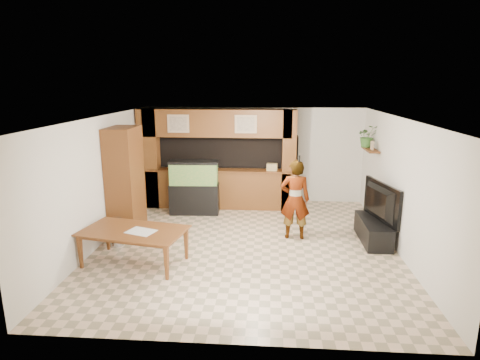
# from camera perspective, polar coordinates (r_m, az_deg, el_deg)

# --- Properties ---
(floor) EXTENTS (6.50, 6.50, 0.00)m
(floor) POSITION_cam_1_polar(r_m,az_deg,el_deg) (8.39, 0.88, -9.17)
(floor) COLOR #C8A98B
(floor) RESTS_ON ground
(ceiling) EXTENTS (6.50, 6.50, 0.00)m
(ceiling) POSITION_cam_1_polar(r_m,az_deg,el_deg) (7.75, 0.95, 8.81)
(ceiling) COLOR white
(ceiling) RESTS_ON wall_back
(wall_back) EXTENTS (6.00, 0.00, 6.00)m
(wall_back) POSITION_cam_1_polar(r_m,az_deg,el_deg) (11.15, 1.89, 3.59)
(wall_back) COLOR silver
(wall_back) RESTS_ON floor
(wall_left) EXTENTS (0.00, 6.50, 6.50)m
(wall_left) POSITION_cam_1_polar(r_m,az_deg,el_deg) (8.67, -19.29, -0.14)
(wall_left) COLOR silver
(wall_left) RESTS_ON floor
(wall_right) EXTENTS (0.00, 6.50, 6.50)m
(wall_right) POSITION_cam_1_polar(r_m,az_deg,el_deg) (8.36, 21.91, -0.87)
(wall_right) COLOR silver
(wall_right) RESTS_ON floor
(partition) EXTENTS (4.20, 0.99, 2.60)m
(partition) POSITION_cam_1_polar(r_m,az_deg,el_deg) (10.62, -3.38, 3.14)
(partition) COLOR brown
(partition) RESTS_ON floor
(wall_clock) EXTENTS (0.05, 0.25, 0.25)m
(wall_clock) POSITION_cam_1_polar(r_m,az_deg,el_deg) (9.45, -17.02, 4.84)
(wall_clock) COLOR black
(wall_clock) RESTS_ON wall_left
(wall_shelf) EXTENTS (0.25, 0.90, 0.04)m
(wall_shelf) POSITION_cam_1_polar(r_m,az_deg,el_deg) (10.08, 18.04, 4.14)
(wall_shelf) COLOR brown
(wall_shelf) RESTS_ON wall_right
(pantry_cabinet) EXTENTS (0.58, 0.96, 2.34)m
(pantry_cabinet) POSITION_cam_1_polar(r_m,az_deg,el_deg) (9.14, -16.01, -0.06)
(pantry_cabinet) COLOR brown
(pantry_cabinet) RESTS_ON floor
(trash_can) EXTENTS (0.31, 0.31, 0.56)m
(trash_can) POSITION_cam_1_polar(r_m,az_deg,el_deg) (8.65, -17.25, -7.09)
(trash_can) COLOR #B2B2B7
(trash_can) RESTS_ON floor
(aquarium) EXTENTS (1.23, 0.46, 1.36)m
(aquarium) POSITION_cam_1_polar(r_m,az_deg,el_deg) (10.18, -6.52, -1.13)
(aquarium) COLOR black
(aquarium) RESTS_ON floor
(tv_stand) EXTENTS (0.50, 1.37, 0.46)m
(tv_stand) POSITION_cam_1_polar(r_m,az_deg,el_deg) (8.94, 18.38, -6.84)
(tv_stand) COLOR black
(tv_stand) RESTS_ON floor
(television) EXTENTS (0.50, 1.40, 0.80)m
(television) POSITION_cam_1_polar(r_m,az_deg,el_deg) (8.75, 18.69, -2.97)
(television) COLOR black
(television) RESTS_ON tv_stand
(photo_frame) EXTENTS (0.05, 0.16, 0.20)m
(photo_frame) POSITION_cam_1_polar(r_m,az_deg,el_deg) (9.91, 18.29, 4.68)
(photo_frame) COLOR tan
(photo_frame) RESTS_ON wall_shelf
(potted_plant) EXTENTS (0.54, 0.48, 0.54)m
(potted_plant) POSITION_cam_1_polar(r_m,az_deg,el_deg) (10.28, 17.67, 5.97)
(potted_plant) COLOR #386729
(potted_plant) RESTS_ON wall_shelf
(person) EXTENTS (0.63, 0.42, 1.71)m
(person) POSITION_cam_1_polar(r_m,az_deg,el_deg) (8.55, 7.82, -2.77)
(person) COLOR tan
(person) RESTS_ON floor
(microphone) EXTENTS (0.04, 0.11, 0.17)m
(microphone) POSITION_cam_1_polar(r_m,az_deg,el_deg) (8.18, 8.45, 3.00)
(microphone) COLOR black
(microphone) RESTS_ON person
(dining_table) EXTENTS (2.03, 1.38, 0.66)m
(dining_table) POSITION_cam_1_polar(r_m,az_deg,el_deg) (7.67, -14.90, -9.27)
(dining_table) COLOR brown
(dining_table) RESTS_ON floor
(newspaper_a) EXTENTS (0.58, 0.50, 0.01)m
(newspaper_a) POSITION_cam_1_polar(r_m,az_deg,el_deg) (7.46, -13.89, -7.13)
(newspaper_a) COLOR silver
(newspaper_a) RESTS_ON dining_table
(counter_box) EXTENTS (0.28, 0.20, 0.18)m
(counter_box) POSITION_cam_1_polar(r_m,az_deg,el_deg) (10.38, 4.58, 1.85)
(counter_box) COLOR #A28C58
(counter_box) RESTS_ON partition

